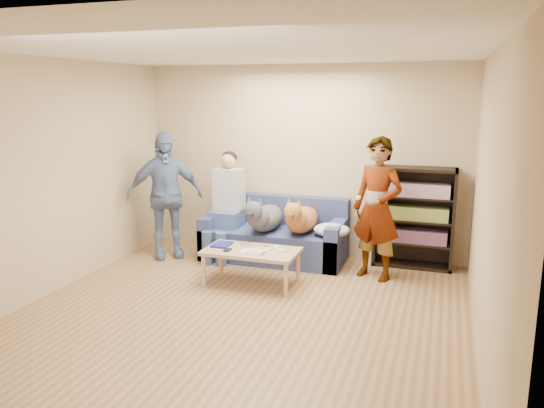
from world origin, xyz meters
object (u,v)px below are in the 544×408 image
(sofa, at_px, (275,238))
(bookshelf, at_px, (414,215))
(dog_tan, at_px, (301,219))
(person_standing_left, at_px, (165,195))
(person_standing_right, at_px, (377,209))
(coffee_table, at_px, (251,254))
(person_seated, at_px, (226,201))
(notebook_blue, at_px, (222,245))
(camera_silver, at_px, (245,244))
(dog_gray, at_px, (264,217))

(sofa, relative_size, bookshelf, 1.46)
(dog_tan, bearing_deg, sofa, 157.90)
(person_standing_left, height_order, bookshelf, person_standing_left)
(person_standing_left, height_order, dog_tan, person_standing_left)
(person_standing_right, distance_m, coffee_table, 1.59)
(person_seated, distance_m, dog_tan, 1.07)
(notebook_blue, height_order, person_seated, person_seated)
(person_standing_left, relative_size, camera_silver, 15.65)
(camera_silver, bearing_deg, dog_gray, 90.26)
(camera_silver, distance_m, dog_tan, 0.92)
(sofa, relative_size, person_seated, 1.29)
(sofa, xyz_separation_m, dog_gray, (-0.08, -0.24, 0.34))
(camera_silver, bearing_deg, notebook_blue, -165.96)
(notebook_blue, relative_size, camera_silver, 2.36)
(notebook_blue, height_order, coffee_table, notebook_blue)
(dog_gray, bearing_deg, dog_tan, 9.35)
(coffee_table, bearing_deg, dog_gray, 98.66)
(dog_gray, height_order, bookshelf, bookshelf)
(dog_gray, relative_size, coffee_table, 1.12)
(dog_gray, xyz_separation_m, coffee_table, (0.12, -0.81, -0.25))
(person_standing_right, bearing_deg, dog_gray, -162.54)
(dog_gray, bearing_deg, person_standing_right, -4.81)
(sofa, height_order, dog_tan, dog_tan)
(notebook_blue, distance_m, sofa, 1.07)
(camera_silver, bearing_deg, person_seated, 126.23)
(notebook_blue, height_order, camera_silver, camera_silver)
(notebook_blue, relative_size, person_seated, 0.18)
(camera_silver, bearing_deg, bookshelf, 31.86)
(dog_gray, xyz_separation_m, dog_tan, (0.48, 0.08, -0.00))
(sofa, distance_m, bookshelf, 1.86)
(person_standing_left, xyz_separation_m, dog_tan, (1.84, 0.24, -0.24))
(notebook_blue, height_order, bookshelf, bookshelf)
(bookshelf, bearing_deg, notebook_blue, -150.18)
(coffee_table, bearing_deg, person_standing_left, 156.58)
(sofa, bearing_deg, person_standing_left, -164.27)
(person_standing_right, relative_size, dog_tan, 1.50)
(person_standing_left, bearing_deg, person_standing_right, -36.72)
(sofa, xyz_separation_m, person_seated, (-0.66, -0.13, 0.49))
(coffee_table, height_order, bookshelf, bookshelf)
(dog_gray, bearing_deg, sofa, 72.40)
(coffee_table, distance_m, bookshelf, 2.19)
(person_seated, relative_size, dog_tan, 1.28)
(notebook_blue, bearing_deg, dog_gray, 69.96)
(camera_silver, bearing_deg, coffee_table, -45.00)
(person_seated, bearing_deg, dog_gray, -11.08)
(dog_gray, distance_m, coffee_table, 0.85)
(camera_silver, height_order, bookshelf, bookshelf)
(person_standing_right, height_order, bookshelf, person_standing_right)
(person_standing_right, height_order, dog_gray, person_standing_right)
(person_seated, xyz_separation_m, dog_tan, (1.06, -0.04, -0.16))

